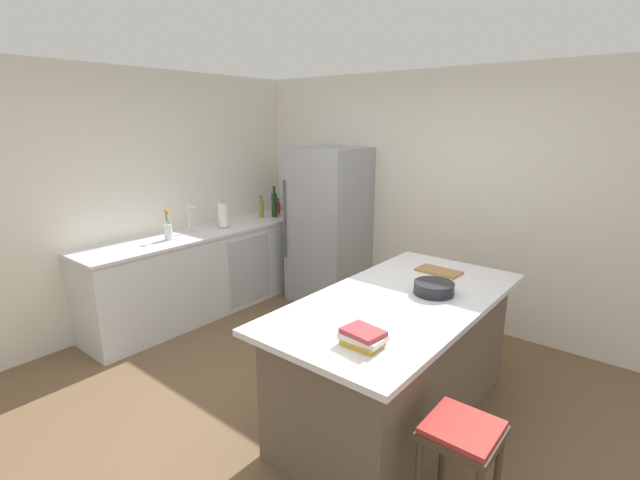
{
  "coord_description": "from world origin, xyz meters",
  "views": [
    {
      "loc": [
        1.91,
        -2.19,
        2.09
      ],
      "look_at": [
        -0.68,
        0.99,
        1.0
      ],
      "focal_mm": 25.25,
      "sensor_mm": 36.0,
      "label": 1
    }
  ],
  "objects_px": {
    "sink_faucet": "(191,218)",
    "flower_vase": "(168,230)",
    "wine_bottle": "(274,204)",
    "mixing_bowl": "(434,288)",
    "hot_sauce_bottle": "(279,207)",
    "gin_bottle": "(275,205)",
    "bar_stool": "(461,444)",
    "kitchen_island": "(398,358)",
    "soda_bottle": "(287,201)",
    "cutting_board": "(439,271)",
    "olive_oil_bottle": "(261,208)",
    "cookbook_stack": "(363,337)",
    "paper_towel_roll": "(223,216)",
    "refrigerator": "(329,226)"
  },
  "relations": [
    {
      "from": "kitchen_island",
      "to": "paper_towel_roll",
      "type": "relative_size",
      "value": 6.66
    },
    {
      "from": "kitchen_island",
      "to": "gin_bottle",
      "type": "xyz_separation_m",
      "value": [
        -2.63,
        1.44,
        0.59
      ]
    },
    {
      "from": "flower_vase",
      "to": "paper_towel_roll",
      "type": "xyz_separation_m",
      "value": [
        -0.0,
        0.7,
        0.03
      ]
    },
    {
      "from": "hot_sauce_bottle",
      "to": "wine_bottle",
      "type": "xyz_separation_m",
      "value": [
        0.11,
        -0.18,
        0.08
      ]
    },
    {
      "from": "sink_faucet",
      "to": "soda_bottle",
      "type": "xyz_separation_m",
      "value": [
        0.08,
        1.42,
        -0.0
      ]
    },
    {
      "from": "gin_bottle",
      "to": "mixing_bowl",
      "type": "height_order",
      "value": "gin_bottle"
    },
    {
      "from": "kitchen_island",
      "to": "wine_bottle",
      "type": "height_order",
      "value": "wine_bottle"
    },
    {
      "from": "sink_faucet",
      "to": "paper_towel_roll",
      "type": "height_order",
      "value": "paper_towel_roll"
    },
    {
      "from": "gin_bottle",
      "to": "cutting_board",
      "type": "distance_m",
      "value": 2.71
    },
    {
      "from": "kitchen_island",
      "to": "soda_bottle",
      "type": "xyz_separation_m",
      "value": [
        -2.59,
        1.63,
        0.61
      ]
    },
    {
      "from": "bar_stool",
      "to": "hot_sauce_bottle",
      "type": "xyz_separation_m",
      "value": [
        -3.37,
        2.16,
        0.49
      ]
    },
    {
      "from": "paper_towel_roll",
      "to": "gin_bottle",
      "type": "height_order",
      "value": "gin_bottle"
    },
    {
      "from": "kitchen_island",
      "to": "flower_vase",
      "type": "bearing_deg",
      "value": -177.27
    },
    {
      "from": "kitchen_island",
      "to": "hot_sauce_bottle",
      "type": "bearing_deg",
      "value": 149.97
    },
    {
      "from": "cutting_board",
      "to": "flower_vase",
      "type": "bearing_deg",
      "value": -162.73
    },
    {
      "from": "flower_vase",
      "to": "wine_bottle",
      "type": "xyz_separation_m",
      "value": [
        0.03,
        1.48,
        0.05
      ]
    },
    {
      "from": "sink_faucet",
      "to": "cutting_board",
      "type": "relative_size",
      "value": 0.87
    },
    {
      "from": "cookbook_stack",
      "to": "cutting_board",
      "type": "relative_size",
      "value": 0.7
    },
    {
      "from": "refrigerator",
      "to": "soda_bottle",
      "type": "relative_size",
      "value": 4.54
    },
    {
      "from": "gin_bottle",
      "to": "cutting_board",
      "type": "height_order",
      "value": "gin_bottle"
    },
    {
      "from": "bar_stool",
      "to": "flower_vase",
      "type": "bearing_deg",
      "value": 171.33
    },
    {
      "from": "refrigerator",
      "to": "flower_vase",
      "type": "height_order",
      "value": "refrigerator"
    },
    {
      "from": "flower_vase",
      "to": "soda_bottle",
      "type": "relative_size",
      "value": 0.81
    },
    {
      "from": "soda_bottle",
      "to": "hot_sauce_bottle",
      "type": "bearing_deg",
      "value": -124.49
    },
    {
      "from": "cutting_board",
      "to": "refrigerator",
      "type": "bearing_deg",
      "value": 155.33
    },
    {
      "from": "olive_oil_bottle",
      "to": "cookbook_stack",
      "type": "xyz_separation_m",
      "value": [
        2.84,
        -1.96,
        -0.07
      ]
    },
    {
      "from": "sink_faucet",
      "to": "mixing_bowl",
      "type": "xyz_separation_m",
      "value": [
        2.81,
        0.01,
        -0.12
      ]
    },
    {
      "from": "mixing_bowl",
      "to": "cutting_board",
      "type": "xyz_separation_m",
      "value": [
        -0.17,
        0.45,
        -0.03
      ]
    },
    {
      "from": "soda_bottle",
      "to": "olive_oil_bottle",
      "type": "height_order",
      "value": "soda_bottle"
    },
    {
      "from": "sink_faucet",
      "to": "hot_sauce_bottle",
      "type": "relative_size",
      "value": 1.52
    },
    {
      "from": "wine_bottle",
      "to": "mixing_bowl",
      "type": "relative_size",
      "value": 1.38
    },
    {
      "from": "flower_vase",
      "to": "refrigerator",
      "type": "bearing_deg",
      "value": 63.16
    },
    {
      "from": "sink_faucet",
      "to": "flower_vase",
      "type": "distance_m",
      "value": 0.35
    },
    {
      "from": "paper_towel_roll",
      "to": "wine_bottle",
      "type": "relative_size",
      "value": 0.81
    },
    {
      "from": "wine_bottle",
      "to": "cutting_board",
      "type": "height_order",
      "value": "wine_bottle"
    },
    {
      "from": "paper_towel_roll",
      "to": "soda_bottle",
      "type": "relative_size",
      "value": 0.79
    },
    {
      "from": "wine_bottle",
      "to": "cutting_board",
      "type": "bearing_deg",
      "value": -15.21
    },
    {
      "from": "gin_bottle",
      "to": "cookbook_stack",
      "type": "height_order",
      "value": "gin_bottle"
    },
    {
      "from": "refrigerator",
      "to": "soda_bottle",
      "type": "distance_m",
      "value": 0.85
    },
    {
      "from": "bar_stool",
      "to": "hot_sauce_bottle",
      "type": "height_order",
      "value": "hot_sauce_bottle"
    },
    {
      "from": "bar_stool",
      "to": "wine_bottle",
      "type": "relative_size",
      "value": 1.65
    },
    {
      "from": "olive_oil_bottle",
      "to": "cookbook_stack",
      "type": "bearing_deg",
      "value": -34.59
    },
    {
      "from": "kitchen_island",
      "to": "wine_bottle",
      "type": "bearing_deg",
      "value": 152.04
    },
    {
      "from": "gin_bottle",
      "to": "bar_stool",
      "type": "bearing_deg",
      "value": -31.69
    },
    {
      "from": "flower_vase",
      "to": "gin_bottle",
      "type": "bearing_deg",
      "value": 91.54
    },
    {
      "from": "sink_faucet",
      "to": "flower_vase",
      "type": "bearing_deg",
      "value": -75.58
    },
    {
      "from": "sink_faucet",
      "to": "soda_bottle",
      "type": "distance_m",
      "value": 1.42
    },
    {
      "from": "refrigerator",
      "to": "sink_faucet",
      "type": "bearing_deg",
      "value": -125.26
    },
    {
      "from": "flower_vase",
      "to": "gin_bottle",
      "type": "distance_m",
      "value": 1.56
    },
    {
      "from": "sink_faucet",
      "to": "cookbook_stack",
      "type": "xyz_separation_m",
      "value": [
        2.84,
        -0.92,
        -0.12
      ]
    }
  ]
}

